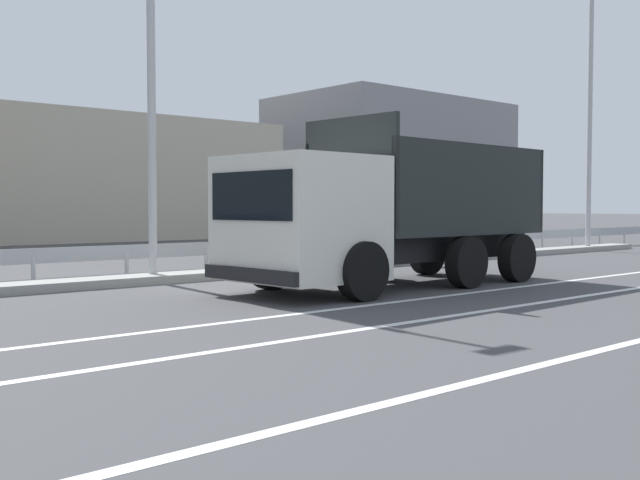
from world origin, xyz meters
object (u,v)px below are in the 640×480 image
(median_road_sign, at_px, (406,225))
(street_lamp_2, at_px, (594,109))
(dump_truck, at_px, (360,224))
(street_lamp_1, at_px, (154,62))

(median_road_sign, bearing_deg, street_lamp_2, -1.33)
(dump_truck, relative_size, median_road_sign, 3.59)
(dump_truck, distance_m, street_lamp_2, 16.56)
(median_road_sign, height_order, street_lamp_2, street_lamp_2)
(median_road_sign, xyz_separation_m, street_lamp_2, (9.93, -0.23, 4.11))
(street_lamp_1, distance_m, street_lamp_2, 17.97)
(dump_truck, xyz_separation_m, street_lamp_1, (-2.32, 3.91, 3.42))
(dump_truck, xyz_separation_m, median_road_sign, (5.70, 3.99, -0.17))
(dump_truck, height_order, street_lamp_1, street_lamp_1)
(dump_truck, distance_m, median_road_sign, 6.96)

